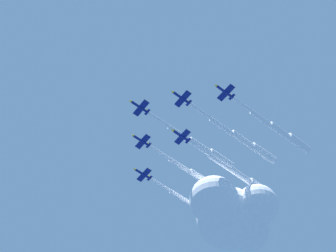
% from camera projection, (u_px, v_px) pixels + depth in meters
% --- Properties ---
extents(jet_lead, '(54.13, 24.66, 3.70)m').
position_uv_depth(jet_lead, '(201.00, 147.00, 201.50)').
color(jet_lead, navy).
extents(jet_port_inner, '(56.56, 25.55, 3.70)m').
position_uv_depth(jet_port_inner, '(244.00, 140.00, 200.41)').
color(jet_port_inner, navy).
extents(jet_starboard_inner, '(55.85, 25.07, 3.68)m').
position_uv_depth(jet_starboard_inner, '(201.00, 178.00, 212.55)').
color(jet_starboard_inner, navy).
extents(jet_port_mid, '(57.83, 25.39, 3.70)m').
position_uv_depth(jet_port_mid, '(242.00, 176.00, 209.08)').
color(jet_port_mid, navy).
extents(jet_starboard_mid, '(51.56, 23.88, 3.66)m').
position_uv_depth(jet_starboard_mid, '(280.00, 131.00, 195.27)').
color(jet_starboard_mid, navy).
extents(jet_port_outer, '(58.06, 25.69, 3.70)m').
position_uv_depth(jet_port_outer, '(202.00, 210.00, 221.95)').
color(jet_port_outer, navy).
extents(cloud_puff, '(48.85, 39.53, 29.89)m').
position_uv_depth(cloud_puff, '(232.00, 214.00, 209.81)').
color(cloud_puff, white).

